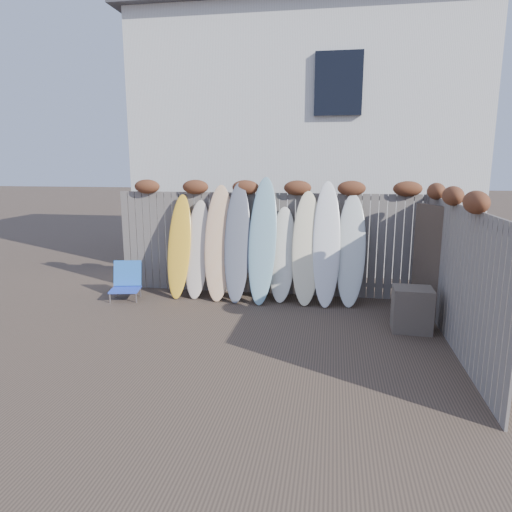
% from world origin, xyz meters
% --- Properties ---
extents(ground, '(80.00, 80.00, 0.00)m').
position_xyz_m(ground, '(0.00, 0.00, 0.00)').
color(ground, '#493A2D').
extents(back_fence, '(6.05, 0.28, 2.24)m').
position_xyz_m(back_fence, '(0.06, 2.39, 1.18)').
color(back_fence, slate).
rests_on(back_fence, ground).
extents(right_fence, '(0.28, 4.40, 2.24)m').
position_xyz_m(right_fence, '(2.99, 0.25, 1.14)').
color(right_fence, slate).
rests_on(right_fence, ground).
extents(house, '(8.50, 5.50, 6.33)m').
position_xyz_m(house, '(0.50, 6.50, 3.20)').
color(house, silver).
rests_on(house, ground).
extents(beach_chair, '(0.63, 0.66, 0.70)m').
position_xyz_m(beach_chair, '(-2.60, 1.62, 0.33)').
color(beach_chair, blue).
rests_on(beach_chair, ground).
extents(wooden_crate, '(0.60, 0.51, 0.68)m').
position_xyz_m(wooden_crate, '(2.53, 0.71, 0.34)').
color(wooden_crate, brown).
rests_on(wooden_crate, ground).
extents(lattice_panel, '(0.57, 1.17, 1.89)m').
position_xyz_m(lattice_panel, '(2.97, 1.27, 0.95)').
color(lattice_panel, '#423528').
rests_on(lattice_panel, ground).
extents(surfboard_0, '(0.46, 0.70, 1.97)m').
position_xyz_m(surfboard_0, '(-1.64, 1.97, 0.98)').
color(surfboard_0, yellow).
rests_on(surfboard_0, ground).
extents(surfboard_1, '(0.49, 0.67, 1.86)m').
position_xyz_m(surfboard_1, '(-1.29, 2.01, 0.93)').
color(surfboard_1, beige).
rests_on(surfboard_1, ground).
extents(surfboard_2, '(0.59, 0.79, 2.16)m').
position_xyz_m(surfboard_2, '(-0.85, 1.97, 1.08)').
color(surfboard_2, '#ECB187').
rests_on(surfboard_2, ground).
extents(surfboard_3, '(0.53, 0.80, 2.20)m').
position_xyz_m(surfboard_3, '(-0.48, 1.92, 1.10)').
color(surfboard_3, slate).
rests_on(surfboard_3, ground).
extents(surfboard_4, '(0.54, 0.83, 2.31)m').
position_xyz_m(surfboard_4, '(0.00, 1.90, 1.16)').
color(surfboard_4, '#7EABB9').
rests_on(surfboard_4, ground).
extents(surfboard_5, '(0.52, 0.64, 1.76)m').
position_xyz_m(surfboard_5, '(0.36, 2.03, 0.88)').
color(surfboard_5, white).
rests_on(surfboard_5, ground).
extents(surfboard_6, '(0.54, 0.73, 2.06)m').
position_xyz_m(surfboard_6, '(0.81, 1.96, 1.03)').
color(surfboard_6, '#FAECBC').
rests_on(surfboard_6, ground).
extents(surfboard_7, '(0.52, 0.80, 2.24)m').
position_xyz_m(surfboard_7, '(1.18, 1.95, 1.12)').
color(surfboard_7, white).
rests_on(surfboard_7, ground).
extents(surfboard_8, '(0.55, 0.74, 2.02)m').
position_xyz_m(surfboard_8, '(1.62, 1.99, 1.01)').
color(surfboard_8, silver).
rests_on(surfboard_8, ground).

